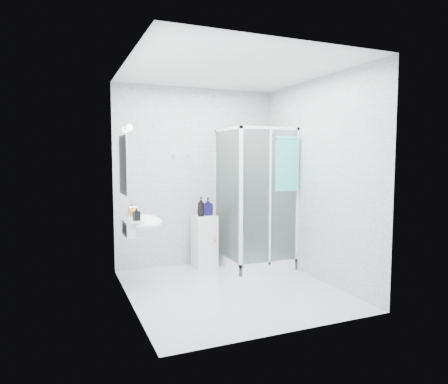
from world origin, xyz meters
name	(u,v)px	position (x,y,z in m)	size (l,w,h in m)	color
room	(232,182)	(0.00, 0.00, 1.30)	(2.40, 2.60, 2.60)	silver
shower_enclosure	(252,237)	(0.67, 0.77, 0.45)	(0.90, 0.95, 2.00)	white
wall_basin	(141,224)	(-0.99, 0.45, 0.80)	(0.46, 0.56, 0.35)	white
mirror	(123,165)	(-1.19, 0.45, 1.50)	(0.02, 0.60, 0.70)	white
vanity_lights	(127,129)	(-1.14, 0.45, 1.92)	(0.10, 0.40, 0.08)	silver
wall_hooks	(181,155)	(-0.25, 1.26, 1.62)	(0.23, 0.06, 0.03)	silver
storage_cabinet	(204,241)	(0.04, 1.06, 0.38)	(0.32, 0.34, 0.75)	white
hand_towel	(287,163)	(0.99, 0.36, 1.52)	(0.35, 0.05, 0.74)	#30B6A4
shampoo_bottle_a	(201,207)	(-0.03, 1.02, 0.89)	(0.11, 0.11, 0.28)	black
shampoo_bottle_b	(208,206)	(0.10, 1.08, 0.88)	(0.11, 0.12, 0.25)	#0E0A40
soap_dispenser_orange	(132,210)	(-1.07, 0.58, 0.94)	(0.13, 0.13, 0.16)	#BF5D16
soap_dispenser_black	(137,214)	(-1.07, 0.28, 0.94)	(0.07, 0.07, 0.16)	black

